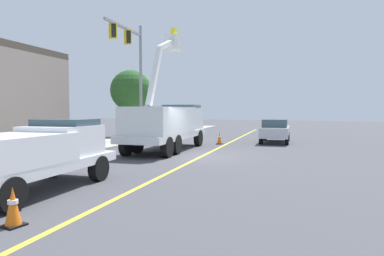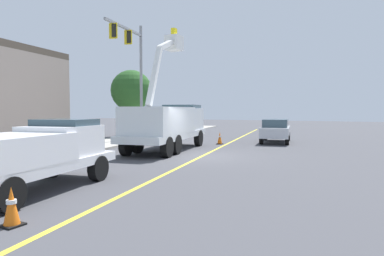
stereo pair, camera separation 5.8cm
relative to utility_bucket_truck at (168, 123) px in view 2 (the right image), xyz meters
name	(u,v)px [view 2 (the right image)]	position (x,y,z in m)	size (l,w,h in m)	color
ground	(202,156)	(-1.55, -2.95, -1.62)	(120.00, 120.00, 0.00)	#47474C
sidewalk_far_side	(69,150)	(-2.89, 4.92, -1.56)	(60.00, 3.60, 0.12)	#B2ADA3
lane_centre_stripe	(202,156)	(-1.55, -2.95, -1.62)	(50.00, 0.16, 0.01)	yellow
utility_bucket_truck	(168,123)	(0.00, 0.00, 0.00)	(8.50, 3.85, 7.37)	silver
service_pickup_truck	(33,153)	(-10.54, -1.80, -0.50)	(5.87, 3.01, 2.06)	white
passing_minivan	(276,129)	(7.60, -4.57, -0.65)	(5.05, 2.68, 1.69)	silver
traffic_cone_leading	(11,207)	(-12.72, -3.93, -1.22)	(0.40, 0.40, 0.81)	black
traffic_cone_mid_front	(220,138)	(4.58, -1.43, -1.20)	(0.40, 0.40, 0.85)	black
traffic_signal_mast	(133,61)	(3.41, 4.97, 4.34)	(5.22, 1.09, 8.81)	gray
street_tree_right	(131,91)	(7.31, 8.08, 2.43)	(3.59, 3.59, 5.86)	brown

